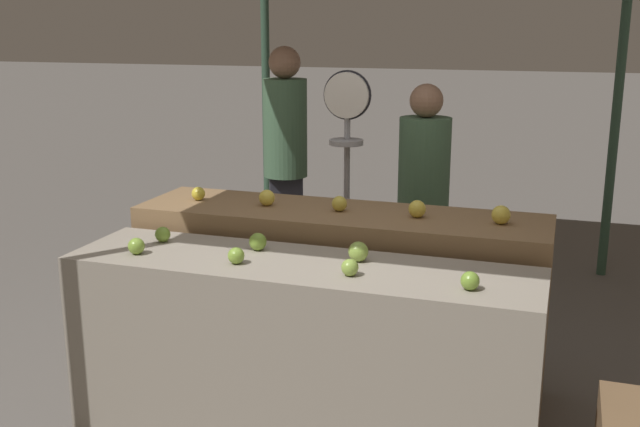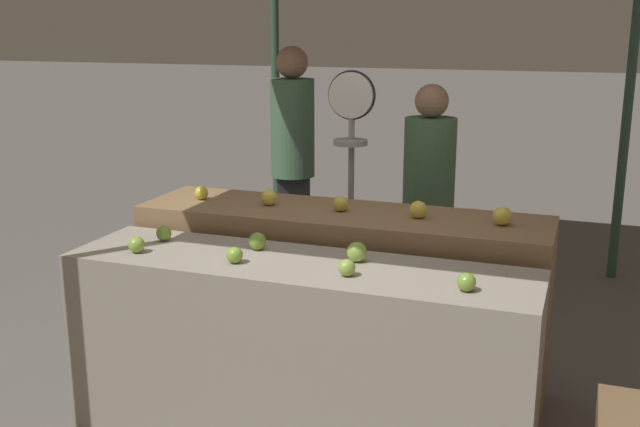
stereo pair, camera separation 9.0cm
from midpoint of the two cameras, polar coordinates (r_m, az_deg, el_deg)
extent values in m
cylinder|color=#33513D|center=(6.47, -4.54, 9.34)|extent=(0.07, 0.07, 2.69)
cylinder|color=#33513D|center=(5.96, 21.33, 8.03)|extent=(0.07, 0.07, 2.69)
cube|color=gray|center=(3.43, -2.30, -10.77)|extent=(2.10, 0.55, 0.88)
cube|color=olive|center=(3.94, 0.79, -6.67)|extent=(2.10, 0.55, 0.97)
sphere|color=#84AD3D|center=(3.49, -14.54, -2.42)|extent=(0.08, 0.08, 0.08)
sphere|color=#84AD3D|center=(3.27, -7.20, -3.21)|extent=(0.07, 0.07, 0.07)
sphere|color=#8EB247|center=(3.09, 1.45, -4.14)|extent=(0.07, 0.07, 0.07)
sphere|color=#7AA338|center=(2.98, 10.51, -5.07)|extent=(0.07, 0.07, 0.07)
sphere|color=#7AA338|center=(3.66, -12.59, -1.57)|extent=(0.07, 0.07, 0.07)
sphere|color=#7AA338|center=(3.45, -5.51, -2.15)|extent=(0.08, 0.08, 0.08)
sphere|color=#8EB247|center=(3.28, 2.15, -2.92)|extent=(0.09, 0.09, 0.09)
sphere|color=gold|center=(4.08, -9.88, 1.50)|extent=(0.07, 0.07, 0.07)
sphere|color=yellow|center=(3.91, -4.73, 1.21)|extent=(0.08, 0.08, 0.08)
sphere|color=gold|center=(3.78, 0.86, 0.75)|extent=(0.08, 0.08, 0.08)
sphere|color=yellow|center=(3.68, 6.72, 0.35)|extent=(0.09, 0.09, 0.09)
sphere|color=yellow|center=(3.63, 12.93, -0.10)|extent=(0.09, 0.09, 0.09)
cylinder|color=#99999E|center=(4.50, 1.46, -0.33)|extent=(0.04, 0.04, 1.52)
cylinder|color=black|center=(4.37, 1.50, 9.01)|extent=(0.29, 0.01, 0.29)
cylinder|color=silver|center=(4.35, 1.44, 8.99)|extent=(0.26, 0.02, 0.26)
cylinder|color=#99999E|center=(4.38, 1.42, 6.36)|extent=(0.01, 0.01, 0.14)
cylinder|color=#99999E|center=(4.39, 1.42, 5.45)|extent=(0.20, 0.20, 0.03)
cube|color=#2D2D38|center=(4.80, 7.13, -4.49)|extent=(0.24, 0.14, 0.72)
cylinder|color=#476B4C|center=(4.63, 7.39, 3.42)|extent=(0.32, 0.32, 0.63)
sphere|color=#936B51|center=(4.57, 7.55, 8.53)|extent=(0.20, 0.20, 0.20)
cube|color=#2D2D38|center=(5.59, -3.03, -1.20)|extent=(0.28, 0.23, 0.81)
cylinder|color=#476B4C|center=(5.44, -3.14, 6.51)|extent=(0.42, 0.42, 0.70)
sphere|color=#936B51|center=(5.40, -3.21, 11.43)|extent=(0.23, 0.23, 0.23)
camera|label=1|loc=(0.05, -90.74, -0.19)|focal=42.00mm
camera|label=2|loc=(0.05, 89.26, 0.19)|focal=42.00mm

